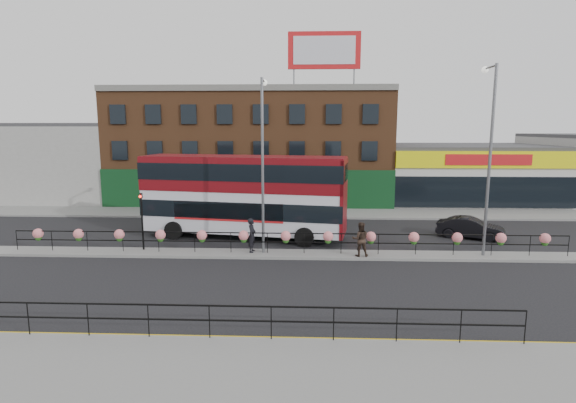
{
  "coord_description": "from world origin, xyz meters",
  "views": [
    {
      "loc": [
        1.1,
        -23.64,
        6.88
      ],
      "look_at": [
        0.0,
        3.0,
        2.5
      ],
      "focal_mm": 28.0,
      "sensor_mm": 36.0,
      "label": 1
    }
  ],
  "objects_px": {
    "pedestrian_b": "(360,239)",
    "lamp_column_east": "(489,144)",
    "double_decker_bus": "(244,188)",
    "car": "(470,228)",
    "lamp_column_west": "(263,151)",
    "pedestrian_a": "(252,235)"
  },
  "relations": [
    {
      "from": "pedestrian_b",
      "to": "lamp_column_east",
      "type": "bearing_deg",
      "value": -173.84
    },
    {
      "from": "double_decker_bus",
      "to": "pedestrian_b",
      "type": "height_order",
      "value": "double_decker_bus"
    },
    {
      "from": "car",
      "to": "pedestrian_b",
      "type": "relative_size",
      "value": 2.32
    },
    {
      "from": "lamp_column_east",
      "to": "double_decker_bus",
      "type": "bearing_deg",
      "value": 164.29
    },
    {
      "from": "car",
      "to": "lamp_column_east",
      "type": "distance_m",
      "value": 6.85
    },
    {
      "from": "pedestrian_b",
      "to": "lamp_column_west",
      "type": "xyz_separation_m",
      "value": [
        -5.2,
        0.73,
        4.62
      ]
    },
    {
      "from": "lamp_column_west",
      "to": "car",
      "type": "bearing_deg",
      "value": 17.93
    },
    {
      "from": "pedestrian_a",
      "to": "pedestrian_b",
      "type": "xyz_separation_m",
      "value": [
        5.83,
        -0.56,
        -0.02
      ]
    },
    {
      "from": "lamp_column_west",
      "to": "pedestrian_a",
      "type": "bearing_deg",
      "value": -165.04
    },
    {
      "from": "double_decker_bus",
      "to": "lamp_column_east",
      "type": "distance_m",
      "value": 14.19
    },
    {
      "from": "lamp_column_west",
      "to": "lamp_column_east",
      "type": "bearing_deg",
      "value": -0.16
    },
    {
      "from": "car",
      "to": "lamp_column_west",
      "type": "relative_size",
      "value": 0.45
    },
    {
      "from": "pedestrian_a",
      "to": "pedestrian_b",
      "type": "relative_size",
      "value": 1.03
    },
    {
      "from": "car",
      "to": "lamp_column_east",
      "type": "relative_size",
      "value": 0.43
    },
    {
      "from": "pedestrian_a",
      "to": "lamp_column_east",
      "type": "distance_m",
      "value": 13.4
    },
    {
      "from": "double_decker_bus",
      "to": "lamp_column_west",
      "type": "distance_m",
      "value": 4.76
    },
    {
      "from": "double_decker_bus",
      "to": "car",
      "type": "bearing_deg",
      "value": 1.5
    },
    {
      "from": "pedestrian_b",
      "to": "lamp_column_east",
      "type": "height_order",
      "value": "lamp_column_east"
    },
    {
      "from": "double_decker_bus",
      "to": "lamp_column_west",
      "type": "xyz_separation_m",
      "value": [
        1.56,
        -3.73,
        2.52
      ]
    },
    {
      "from": "pedestrian_a",
      "to": "lamp_column_east",
      "type": "xyz_separation_m",
      "value": [
        12.44,
        0.13,
        4.97
      ]
    },
    {
      "from": "car",
      "to": "pedestrian_a",
      "type": "xyz_separation_m",
      "value": [
        -13.3,
        -4.27,
        0.43
      ]
    },
    {
      "from": "pedestrian_a",
      "to": "lamp_column_west",
      "type": "relative_size",
      "value": 0.2
    }
  ]
}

